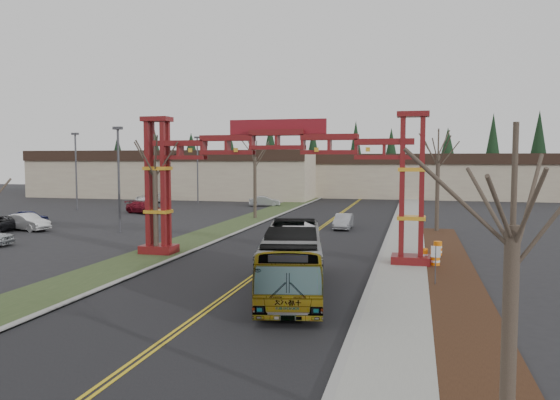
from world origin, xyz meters
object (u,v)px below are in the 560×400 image
(light_pole_near, at_px, (119,172))
(light_pole_mid, at_px, (76,166))
(parked_car_far_b, at_px, (151,198))
(light_pole_far, at_px, (198,165))
(barrel_mid, at_px, (423,257))
(parked_car_far_a, at_px, (264,201))
(bare_tree_median_far, at_px, (255,158))
(parked_car_mid_b, at_px, (29,217))
(retail_building_east, at_px, (427,175))
(parked_car_near_b, at_px, (27,222))
(barrel_north, at_px, (438,249))
(transit_bus, at_px, (292,260))
(bare_tree_median_mid, at_px, (155,169))
(barrel_south, at_px, (435,258))
(street_sign, at_px, (436,258))
(retail_building_west, at_px, (185,173))
(gateway_arch, at_px, (277,163))
(silver_sedan, at_px, (343,221))
(bare_tree_right_far, at_px, (438,156))
(bare_tree_right_near, at_px, (513,227))
(parked_car_mid_a, at_px, (143,207))

(light_pole_near, bearing_deg, light_pole_mid, 132.89)
(parked_car_far_b, xyz_separation_m, light_pole_far, (6.53, 1.34, 4.61))
(light_pole_far, relative_size, barrel_mid, 9.23)
(parked_car_far_a, height_order, bare_tree_median_far, bare_tree_median_far)
(parked_car_mid_b, bearing_deg, bare_tree_median_far, -71.72)
(retail_building_east, xyz_separation_m, parked_car_near_b, (-34.43, -54.01, -2.77))
(parked_car_near_b, bearing_deg, barrel_north, -83.88)
(transit_bus, bearing_deg, parked_car_far_a, 96.18)
(bare_tree_median_mid, height_order, barrel_south, bare_tree_median_mid)
(retail_building_east, bearing_deg, light_pole_far, -143.39)
(parked_car_far_b, relative_size, light_pole_mid, 0.59)
(street_sign, bearing_deg, barrel_mid, 95.64)
(parked_car_far_a, relative_size, bare_tree_median_mid, 0.53)
(retail_building_west, relative_size, parked_car_far_b, 8.27)
(light_pole_far, bearing_deg, parked_car_far_a, -13.06)
(gateway_arch, relative_size, bare_tree_median_mid, 2.34)
(silver_sedan, bearing_deg, parked_car_mid_b, -175.30)
(gateway_arch, relative_size, bare_tree_right_far, 2.08)
(retail_building_west, relative_size, barrel_south, 44.96)
(bare_tree_median_far, bearing_deg, bare_tree_right_near, -67.44)
(silver_sedan, bearing_deg, bare_tree_right_far, -1.28)
(bare_tree_right_near, xyz_separation_m, bare_tree_right_far, (0.00, 36.96, 1.54))
(retail_building_west, relative_size, street_sign, 23.19)
(light_pole_far, height_order, barrel_south, light_pole_far)
(barrel_north, bearing_deg, parked_car_far_b, 137.78)
(street_sign, distance_m, barrel_north, 8.42)
(silver_sedan, height_order, barrel_mid, silver_sedan)
(bare_tree_right_far, bearing_deg, parked_car_mid_a, 165.41)
(parked_car_far_a, relative_size, bare_tree_median_far, 0.48)
(bare_tree_right_far, bearing_deg, light_pole_mid, 166.29)
(barrel_south, bearing_deg, retail_building_west, 126.06)
(parked_car_near_b, height_order, barrel_north, parked_car_near_b)
(bare_tree_median_mid, height_order, bare_tree_median_far, bare_tree_median_far)
(parked_car_near_b, height_order, bare_tree_right_near, bare_tree_right_near)
(parked_car_mid_a, bearing_deg, retail_building_west, 38.83)
(transit_bus, bearing_deg, bare_tree_right_near, -72.54)
(parked_car_mid_a, distance_m, parked_car_far_a, 16.47)
(bare_tree_right_near, bearing_deg, retail_building_west, 117.96)
(parked_car_mid_a, bearing_deg, retail_building_east, -16.24)
(parked_car_far_a, distance_m, barrel_south, 41.71)
(light_pole_mid, distance_m, light_pole_far, 16.57)
(bare_tree_right_near, xyz_separation_m, light_pole_near, (-26.05, 30.28, 0.22))
(barrel_south, relative_size, barrel_mid, 1.01)
(bare_tree_median_far, xyz_separation_m, bare_tree_right_far, (18.00, -6.36, 0.13))
(parked_car_near_b, distance_m, bare_tree_median_far, 22.30)
(retail_building_west, xyz_separation_m, street_sign, (39.22, -59.02, -2.33))
(retail_building_east, height_order, barrel_south, retail_building_east)
(light_pole_mid, bearing_deg, parked_car_near_b, -67.78)
(retail_building_west, bearing_deg, parked_car_mid_a, -74.82)
(light_pole_mid, xyz_separation_m, barrel_north, (41.34, -22.46, -4.91))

